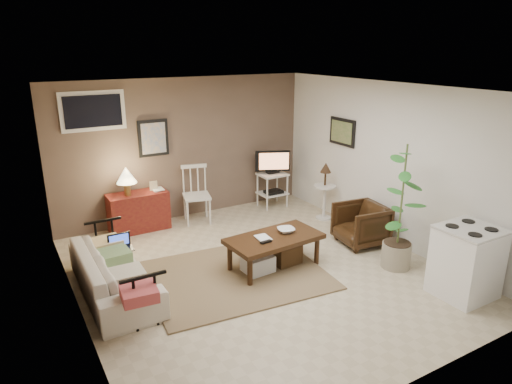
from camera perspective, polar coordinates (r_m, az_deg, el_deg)
floor at (r=6.21m, az=0.44°, el=-9.93°), size 5.00×5.00×0.00m
art_back at (r=7.67m, az=-12.72°, el=6.60°), size 0.50×0.03×0.60m
art_right at (r=7.78m, az=10.74°, el=7.39°), size 0.03×0.60×0.45m
window at (r=7.38m, az=-19.72°, el=9.50°), size 0.96×0.03×0.60m
rug at (r=6.10m, az=-2.57°, el=-10.34°), size 2.43×2.02×0.02m
coffee_table at (r=6.20m, az=2.21°, el=-7.18°), size 1.31×0.74×0.48m
sofa at (r=5.82m, az=-17.44°, el=-8.77°), size 0.55×1.87×0.73m
sofa_pillows at (r=5.60m, az=-16.54°, el=-8.81°), size 0.36×1.78×0.13m
sofa_end_rails at (r=5.86m, az=-16.36°, el=-9.02°), size 0.50×1.87×0.63m
laptop at (r=6.10m, az=-16.61°, el=-6.32°), size 0.29×0.21×0.20m
red_console at (r=7.63m, az=-14.60°, el=-1.97°), size 0.94×0.42×1.09m
spindle_chair at (r=7.79m, az=-7.46°, el=-0.52°), size 0.53×0.53×0.97m
tv_stand at (r=8.44m, az=2.10°, el=1.84°), size 0.60×0.41×1.07m
side_table at (r=7.88m, az=8.61°, el=0.94°), size 0.38×0.38×1.01m
armchair at (r=7.07m, az=12.99°, el=-3.74°), size 0.71×0.74×0.69m
potted_plant at (r=6.27m, az=17.73°, el=-1.32°), size 0.43×0.43×1.74m
stove at (r=6.04m, az=24.80°, el=-7.91°), size 0.67×0.63×0.88m
bowl at (r=6.24m, az=3.79°, el=-4.03°), size 0.24×0.10×0.23m
book_table at (r=5.98m, az=0.15°, el=-4.95°), size 0.17×0.03×0.23m
book_console at (r=7.59m, az=-12.90°, el=1.02°), size 0.18×0.03×0.24m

